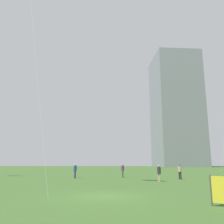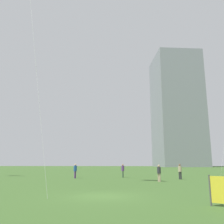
{
  "view_description": "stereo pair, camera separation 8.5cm",
  "coord_description": "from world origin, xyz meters",
  "px_view_note": "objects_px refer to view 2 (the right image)",
  "views": [
    {
      "loc": [
        1.44,
        -15.38,
        2.0
      ],
      "look_at": [
        -0.23,
        11.38,
        7.66
      ],
      "focal_mm": 38.65,
      "sensor_mm": 36.0,
      "label": 1
    },
    {
      "loc": [
        1.53,
        -15.37,
        2.0
      ],
      "look_at": [
        -0.23,
        11.38,
        7.66
      ],
      "focal_mm": 38.65,
      "sensor_mm": 36.0,
      "label": 2
    }
  ],
  "objects_px": {
    "person_standing_1": "(180,170)",
    "distant_highrise_0": "(177,110)",
    "person_standing_3": "(159,172)",
    "person_standing_0": "(75,170)",
    "person_standing_2": "(123,170)"
  },
  "relations": [
    {
      "from": "person_standing_3",
      "to": "person_standing_1",
      "type": "bearing_deg",
      "value": 95.12
    },
    {
      "from": "person_standing_2",
      "to": "distant_highrise_0",
      "type": "xyz_separation_m",
      "value": [
        27.68,
        96.67,
        29.39
      ]
    },
    {
      "from": "distant_highrise_0",
      "to": "person_standing_1",
      "type": "bearing_deg",
      "value": -109.22
    },
    {
      "from": "person_standing_1",
      "to": "person_standing_2",
      "type": "xyz_separation_m",
      "value": [
        -7.18,
        3.16,
        -0.02
      ]
    },
    {
      "from": "person_standing_0",
      "to": "distant_highrise_0",
      "type": "bearing_deg",
      "value": -6.8
    },
    {
      "from": "person_standing_0",
      "to": "person_standing_3",
      "type": "height_order",
      "value": "person_standing_0"
    },
    {
      "from": "person_standing_1",
      "to": "distant_highrise_0",
      "type": "height_order",
      "value": "distant_highrise_0"
    },
    {
      "from": "person_standing_0",
      "to": "person_standing_3",
      "type": "bearing_deg",
      "value": -104.99
    },
    {
      "from": "person_standing_1",
      "to": "distant_highrise_0",
      "type": "bearing_deg",
      "value": 92.19
    },
    {
      "from": "person_standing_0",
      "to": "distant_highrise_0",
      "type": "distance_m",
      "value": 108.42
    },
    {
      "from": "person_standing_3",
      "to": "distant_highrise_0",
      "type": "relative_size",
      "value": 0.03
    },
    {
      "from": "person_standing_1",
      "to": "person_standing_2",
      "type": "height_order",
      "value": "person_standing_1"
    },
    {
      "from": "person_standing_3",
      "to": "distant_highrise_0",
      "type": "distance_m",
      "value": 110.64
    },
    {
      "from": "person_standing_1",
      "to": "person_standing_3",
      "type": "height_order",
      "value": "person_standing_1"
    },
    {
      "from": "person_standing_2",
      "to": "distant_highrise_0",
      "type": "distance_m",
      "value": 104.76
    }
  ]
}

